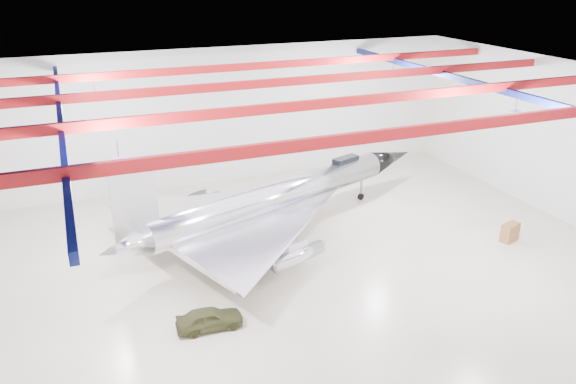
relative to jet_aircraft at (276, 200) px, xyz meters
name	(u,v)px	position (x,y,z in m)	size (l,w,h in m)	color
floor	(293,260)	(-0.39, -4.00, -2.38)	(40.00, 40.00, 0.00)	#BFB197
wall_back	(223,116)	(-0.39, 11.00, 3.12)	(40.00, 40.00, 0.00)	silver
wall_right	(556,139)	(19.61, -4.00, 3.12)	(30.00, 30.00, 0.00)	silver
ceiling	(294,82)	(-0.39, -4.00, 8.62)	(40.00, 40.00, 0.00)	#0A0F38
ceiling_structure	(294,94)	(-0.39, -4.00, 7.94)	(39.50, 29.50, 1.08)	maroon
jet_aircraft	(276,200)	(0.00, 0.00, 0.00)	(25.69, 19.44, 7.27)	silver
jeep	(209,319)	(-6.91, -8.89, -1.82)	(1.33, 3.31, 1.13)	#3C3D1E
desk	(510,232)	(13.80, -6.87, -1.78)	(1.33, 0.66, 1.22)	brown
crate_ply	(202,234)	(-4.81, 1.31, -2.18)	(0.58, 0.47, 0.41)	olive
toolbox_red	(236,223)	(-2.19, 2.12, -2.23)	(0.44, 0.35, 0.31)	maroon
engine_drum	(259,252)	(-2.13, -2.62, -2.17)	(0.47, 0.47, 0.42)	#59595B
parts_bin	(300,210)	(2.76, 2.39, -2.17)	(0.60, 0.48, 0.42)	olive
crate_small	(132,232)	(-9.09, 3.52, -2.27)	(0.33, 0.26, 0.23)	#59595B
spares_box	(279,197)	(2.28, 5.37, -2.21)	(0.39, 0.39, 0.35)	#59595B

